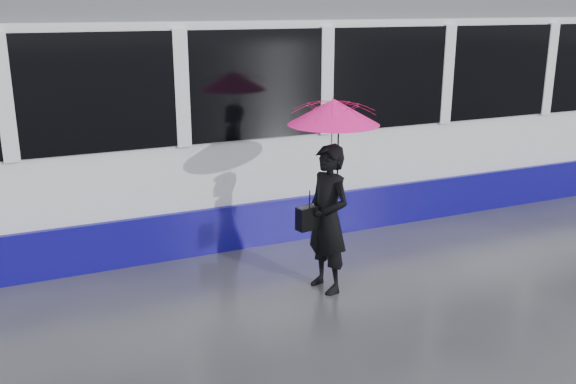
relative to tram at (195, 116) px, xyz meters
name	(u,v)px	position (x,y,z in m)	size (l,w,h in m)	color
ground	(211,296)	(-0.60, -2.50, -1.64)	(90.00, 90.00, 0.00)	#2E2E33
rails	(160,228)	(-0.60, 0.00, -1.63)	(34.00, 1.51, 0.02)	#3F3D38
tram	(195,116)	(0.00, 0.00, 0.00)	(26.00, 2.56, 3.35)	white
woman	(328,219)	(0.69, -2.86, -0.78)	(0.63, 0.41, 1.72)	black
umbrella	(333,130)	(0.74, -2.86, 0.25)	(1.19, 1.19, 1.16)	#DE1265
handbag	(310,218)	(0.47, -2.84, -0.74)	(0.33, 0.19, 0.45)	black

